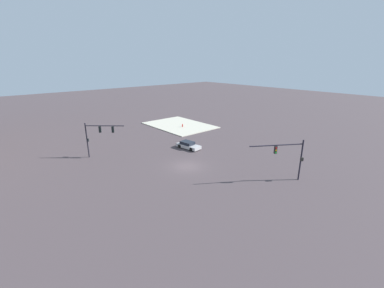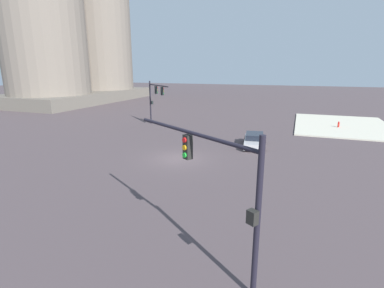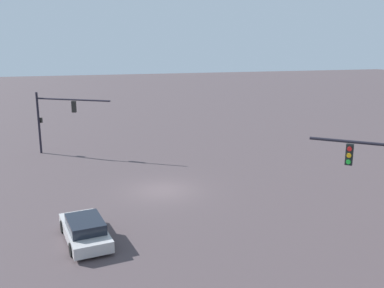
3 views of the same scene
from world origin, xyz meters
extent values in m
plane|color=#483D40|center=(0.00, 0.00, 0.00)|extent=(220.01, 220.01, 0.00)
cube|color=beige|center=(20.00, -14.36, 0.07)|extent=(15.81, 11.28, 0.15)
cylinder|color=black|center=(-12.75, -8.00, 2.68)|extent=(0.19, 0.19, 5.37)
cylinder|color=black|center=(-10.89, -5.09, 4.85)|extent=(3.84, 5.89, 0.14)
cube|color=black|center=(-10.85, -5.01, 4.25)|extent=(0.39, 0.41, 0.95)
cylinder|color=red|center=(-10.98, -4.93, 4.55)|extent=(0.16, 0.20, 0.20)
cylinder|color=orange|center=(-10.98, -4.93, 4.25)|extent=(0.16, 0.20, 0.20)
cylinder|color=green|center=(-10.98, -4.93, 3.95)|extent=(0.16, 0.20, 0.20)
cube|color=black|center=(-12.95, -7.87, 2.90)|extent=(0.36, 0.38, 0.44)
cylinder|color=black|center=(13.08, 9.42, 2.78)|extent=(0.18, 0.18, 5.57)
cylinder|color=black|center=(11.08, 7.19, 5.14)|extent=(4.11, 4.53, 0.14)
cube|color=black|center=(11.60, 7.77, 4.55)|extent=(0.41, 0.41, 0.95)
cylinder|color=red|center=(11.72, 7.66, 4.84)|extent=(0.18, 0.19, 0.20)
cylinder|color=orange|center=(11.72, 7.66, 4.54)|extent=(0.18, 0.19, 0.20)
cylinder|color=green|center=(11.72, 7.66, 4.24)|extent=(0.18, 0.19, 0.20)
cube|color=black|center=(10.27, 6.29, 4.55)|extent=(0.41, 0.41, 0.95)
cylinder|color=red|center=(10.39, 6.19, 4.84)|extent=(0.18, 0.19, 0.20)
cylinder|color=orange|center=(10.39, 6.19, 4.54)|extent=(0.18, 0.19, 0.20)
cylinder|color=green|center=(10.39, 6.19, 4.24)|extent=(0.18, 0.19, 0.20)
cube|color=black|center=(13.26, 9.26, 2.77)|extent=(0.38, 0.38, 0.44)
cube|color=#B5B2B4|center=(5.95, -5.27, 0.44)|extent=(4.60, 2.39, 0.55)
cube|color=black|center=(6.21, -5.23, 0.96)|extent=(2.48, 1.89, 0.50)
cylinder|color=black|center=(4.72, -6.29, 0.32)|extent=(0.66, 0.31, 0.64)
cylinder|color=black|center=(4.48, -4.62, 0.32)|extent=(0.66, 0.31, 0.64)
cylinder|color=black|center=(7.42, -5.91, 0.32)|extent=(0.66, 0.31, 0.64)
cylinder|color=black|center=(7.18, -4.25, 0.32)|extent=(0.66, 0.31, 0.64)
cylinder|color=red|center=(18.04, -13.70, 0.43)|extent=(0.22, 0.22, 0.55)
sphere|color=red|center=(18.04, -13.70, 0.77)|extent=(0.18, 0.18, 0.18)
cylinder|color=red|center=(18.20, -13.70, 0.45)|extent=(0.12, 0.10, 0.10)
camera|label=1|loc=(-26.48, 22.08, 14.67)|focal=24.01mm
camera|label=2|loc=(-20.83, -8.85, 7.18)|focal=27.09mm
camera|label=3|loc=(25.76, -5.86, 9.39)|focal=39.58mm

